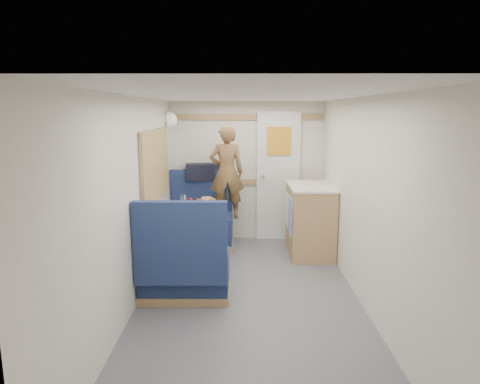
{
  "coord_description": "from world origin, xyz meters",
  "views": [
    {
      "loc": [
        -0.07,
        -3.9,
        1.86
      ],
      "look_at": [
        -0.1,
        0.9,
        0.95
      ],
      "focal_mm": 32.0,
      "sensor_mm": 36.0,
      "label": 1
    }
  ],
  "objects_px": {
    "dinette_table": "(193,222)",
    "dome_light": "(169,120)",
    "bench_far": "(201,225)",
    "duffel_bag": "(203,172)",
    "beer_glass": "(211,204)",
    "pepper_grinder": "(193,203)",
    "salt_grinder": "(192,207)",
    "person": "(227,172)",
    "cheese_block": "(189,211)",
    "bench_near": "(184,270)",
    "galley_counter": "(310,219)",
    "orange_fruit": "(212,206)",
    "wine_glass": "(190,202)",
    "tumbler_left": "(171,212)",
    "tray": "(208,214)",
    "tumbler_right": "(200,202)",
    "bread_loaf": "(208,202)",
    "tumbler_mid": "(183,199)"
  },
  "relations": [
    {
      "from": "tumbler_left",
      "to": "pepper_grinder",
      "type": "distance_m",
      "value": 0.55
    },
    {
      "from": "pepper_grinder",
      "to": "galley_counter",
      "type": "bearing_deg",
      "value": 15.53
    },
    {
      "from": "pepper_grinder",
      "to": "bread_loaf",
      "type": "distance_m",
      "value": 0.18
    },
    {
      "from": "galley_counter",
      "to": "beer_glass",
      "type": "bearing_deg",
      "value": -160.56
    },
    {
      "from": "person",
      "to": "cheese_block",
      "type": "xyz_separation_m",
      "value": [
        -0.39,
        -0.9,
        -0.31
      ]
    },
    {
      "from": "galley_counter",
      "to": "orange_fruit",
      "type": "bearing_deg",
      "value": -155.8
    },
    {
      "from": "cheese_block",
      "to": "beer_glass",
      "type": "distance_m",
      "value": 0.4
    },
    {
      "from": "cheese_block",
      "to": "tumbler_left",
      "type": "bearing_deg",
      "value": -137.86
    },
    {
      "from": "galley_counter",
      "to": "salt_grinder",
      "type": "xyz_separation_m",
      "value": [
        -1.48,
        -0.61,
        0.3
      ]
    },
    {
      "from": "bread_loaf",
      "to": "person",
      "type": "bearing_deg",
      "value": 66.42
    },
    {
      "from": "bench_far",
      "to": "galley_counter",
      "type": "relative_size",
      "value": 1.14
    },
    {
      "from": "cheese_block",
      "to": "salt_grinder",
      "type": "bearing_deg",
      "value": 86.93
    },
    {
      "from": "cheese_block",
      "to": "tumbler_right",
      "type": "xyz_separation_m",
      "value": [
        0.08,
        0.35,
        0.02
      ]
    },
    {
      "from": "bench_far",
      "to": "duffel_bag",
      "type": "height_order",
      "value": "duffel_bag"
    },
    {
      "from": "dinette_table",
      "to": "tumbler_left",
      "type": "height_order",
      "value": "tumbler_left"
    },
    {
      "from": "duffel_bag",
      "to": "pepper_grinder",
      "type": "xyz_separation_m",
      "value": [
        -0.03,
        -0.98,
        -0.24
      ]
    },
    {
      "from": "tray",
      "to": "salt_grinder",
      "type": "bearing_deg",
      "value": 136.01
    },
    {
      "from": "duffel_bag",
      "to": "salt_grinder",
      "type": "bearing_deg",
      "value": -99.86
    },
    {
      "from": "person",
      "to": "tumbler_mid",
      "type": "relative_size",
      "value": 11.23
    },
    {
      "from": "dinette_table",
      "to": "beer_glass",
      "type": "bearing_deg",
      "value": 26.85
    },
    {
      "from": "orange_fruit",
      "to": "beer_glass",
      "type": "bearing_deg",
      "value": 98.02
    },
    {
      "from": "wine_glass",
      "to": "tumbler_left",
      "type": "distance_m",
      "value": 0.32
    },
    {
      "from": "bench_near",
      "to": "orange_fruit",
      "type": "xyz_separation_m",
      "value": [
        0.23,
        0.86,
        0.47
      ]
    },
    {
      "from": "bread_loaf",
      "to": "salt_grinder",
      "type": "bearing_deg",
      "value": -124.44
    },
    {
      "from": "tumbler_right",
      "to": "salt_grinder",
      "type": "xyz_separation_m",
      "value": [
        -0.08,
        -0.2,
        -0.01
      ]
    },
    {
      "from": "dinette_table",
      "to": "dome_light",
      "type": "bearing_deg",
      "value": 114.65
    },
    {
      "from": "tumbler_right",
      "to": "person",
      "type": "bearing_deg",
      "value": 60.51
    },
    {
      "from": "galley_counter",
      "to": "bread_loaf",
      "type": "distance_m",
      "value": 1.39
    },
    {
      "from": "wine_glass",
      "to": "tray",
      "type": "bearing_deg",
      "value": -34.07
    },
    {
      "from": "dinette_table",
      "to": "duffel_bag",
      "type": "height_order",
      "value": "duffel_bag"
    },
    {
      "from": "dome_light",
      "to": "bread_loaf",
      "type": "bearing_deg",
      "value": -50.48
    },
    {
      "from": "galley_counter",
      "to": "wine_glass",
      "type": "relative_size",
      "value": 5.48
    },
    {
      "from": "duffel_bag",
      "to": "tumbler_right",
      "type": "distance_m",
      "value": 1.01
    },
    {
      "from": "bench_far",
      "to": "salt_grinder",
      "type": "xyz_separation_m",
      "value": [
        -0.01,
        -0.92,
        0.47
      ]
    },
    {
      "from": "dinette_table",
      "to": "bread_loaf",
      "type": "xyz_separation_m",
      "value": [
        0.16,
        0.19,
        0.2
      ]
    },
    {
      "from": "bench_far",
      "to": "galley_counter",
      "type": "distance_m",
      "value": 1.51
    },
    {
      "from": "person",
      "to": "cheese_block",
      "type": "distance_m",
      "value": 1.03
    },
    {
      "from": "bench_near",
      "to": "tray",
      "type": "xyz_separation_m",
      "value": [
        0.2,
        0.6,
        0.43
      ]
    },
    {
      "from": "wine_glass",
      "to": "beer_glass",
      "type": "distance_m",
      "value": 0.33
    },
    {
      "from": "orange_fruit",
      "to": "wine_glass",
      "type": "relative_size",
      "value": 0.39
    },
    {
      "from": "bench_near",
      "to": "duffel_bag",
      "type": "xyz_separation_m",
      "value": [
        0.02,
        1.98,
        0.72
      ]
    },
    {
      "from": "beer_glass",
      "to": "pepper_grinder",
      "type": "height_order",
      "value": "pepper_grinder"
    },
    {
      "from": "bench_far",
      "to": "duffel_bag",
      "type": "xyz_separation_m",
      "value": [
        0.02,
        0.26,
        0.72
      ]
    },
    {
      "from": "dinette_table",
      "to": "salt_grinder",
      "type": "xyz_separation_m",
      "value": [
        -0.01,
        -0.06,
        0.2
      ]
    },
    {
      "from": "galley_counter",
      "to": "wine_glass",
      "type": "height_order",
      "value": "galley_counter"
    },
    {
      "from": "dinette_table",
      "to": "tumbler_right",
      "type": "distance_m",
      "value": 0.26
    },
    {
      "from": "dinette_table",
      "to": "salt_grinder",
      "type": "height_order",
      "value": "salt_grinder"
    },
    {
      "from": "bench_near",
      "to": "bread_loaf",
      "type": "height_order",
      "value": "bench_near"
    },
    {
      "from": "dome_light",
      "to": "bench_far",
      "type": "bearing_deg",
      "value": 2.12
    },
    {
      "from": "dome_light",
      "to": "pepper_grinder",
      "type": "distance_m",
      "value": 1.27
    }
  ]
}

